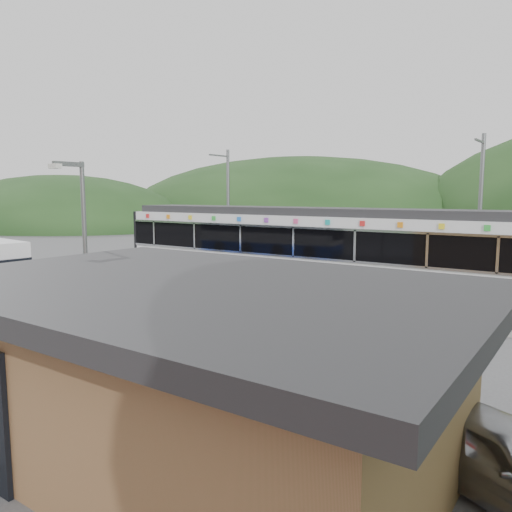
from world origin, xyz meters
The scene contains 11 objects.
ground centered at (0.00, 0.00, 0.00)m, with size 120.00×120.00×0.00m, color #4C4C4F.
hills centered at (6.19, 5.29, 0.00)m, with size 146.00×149.00×26.00m.
platform centered at (0.00, 3.30, 0.15)m, with size 26.00×3.20×0.30m, color #9E9E99.
yellow_line centered at (0.00, 2.00, 0.30)m, with size 26.00×0.10×0.01m, color yellow.
train centered at (-0.53, 6.00, 2.06)m, with size 20.44×3.01×3.74m.
catenary_mast_west centered at (-7.00, 8.56, 3.65)m, with size 0.18×1.80×7.00m.
catenary_mast_east centered at (7.00, 8.56, 3.65)m, with size 0.18×1.80×7.00m.
station_shelter centered at (6.00, -9.01, 1.55)m, with size 9.20×6.20×3.00m.
car centered at (10.54, -7.44, 0.61)m, with size 1.44×3.59×1.22m, color #A2A5A9.
pallet_stack centered at (7.27, -8.94, 0.25)m, with size 1.64×1.51×0.50m.
lamp_post centered at (-0.05, -6.75, 3.16)m, with size 0.35×0.94×5.26m.
Camera 1 is at (11.43, -15.04, 4.40)m, focal length 35.00 mm.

